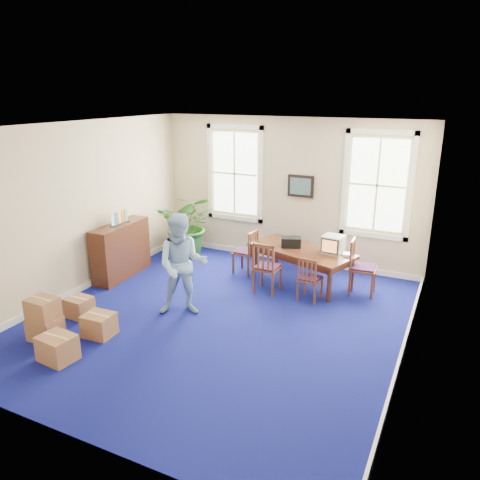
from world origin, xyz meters
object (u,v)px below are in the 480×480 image
at_px(chair_near_left, 268,267).
at_px(potted_plant, 189,225).
at_px(conference_table, 301,266).
at_px(man, 182,265).
at_px(crt_tv, 333,244).
at_px(cardboard_boxes, 57,318).
at_px(credenza, 121,250).

relative_size(chair_near_left, potted_plant, 0.68).
relative_size(conference_table, chair_near_left, 2.05).
xyz_separation_m(conference_table, man, (-1.38, -2.20, 0.54)).
relative_size(conference_table, potted_plant, 1.40).
xyz_separation_m(man, potted_plant, (-1.51, 2.64, -0.15)).
relative_size(conference_table, man, 1.17).
xyz_separation_m(chair_near_left, man, (-0.95, -1.48, 0.38)).
relative_size(crt_tv, cardboard_boxes, 0.33).
xyz_separation_m(crt_tv, chair_near_left, (-1.05, -0.76, -0.38)).
height_order(crt_tv, chair_near_left, crt_tv).
bearing_deg(man, cardboard_boxes, -155.61).
height_order(man, potted_plant, man).
xyz_separation_m(potted_plant, cardboard_boxes, (0.22, -4.25, -0.38)).
xyz_separation_m(chair_near_left, cardboard_boxes, (-2.24, -3.10, -0.15)).
relative_size(chair_near_left, credenza, 0.69).
bearing_deg(man, credenza, 129.24).
bearing_deg(crt_tv, cardboard_boxes, -124.29).
bearing_deg(conference_table, credenza, -140.70).
distance_m(conference_table, man, 2.65).
height_order(credenza, cardboard_boxes, credenza).
distance_m(crt_tv, chair_near_left, 1.35).
height_order(chair_near_left, credenza, credenza).
distance_m(credenza, potted_plant, 1.82).
relative_size(crt_tv, credenza, 0.28).
distance_m(crt_tv, man, 3.01).
bearing_deg(cardboard_boxes, man, 51.47).
relative_size(credenza, potted_plant, 0.99).
bearing_deg(cardboard_boxes, crt_tv, 49.60).
bearing_deg(potted_plant, man, -60.25).
relative_size(conference_table, credenza, 1.42).
distance_m(crt_tv, cardboard_boxes, 5.09).
bearing_deg(potted_plant, cardboard_boxes, -87.00).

